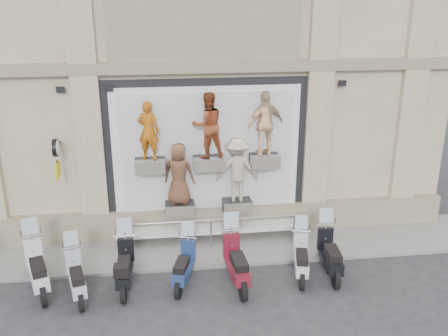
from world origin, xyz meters
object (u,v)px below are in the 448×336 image
Objects in this scene: guard_rail at (211,235)px; scooter_b at (36,260)px; scooter_c at (75,269)px; scooter_d at (124,258)px; clock_sign_bracket at (56,153)px; scooter_h at (331,246)px; scooter_e at (184,258)px; scooter_f at (236,254)px; scooter_g at (302,251)px.

scooter_b is at bearing -161.69° from guard_rail.
scooter_d is (1.08, 0.28, 0.05)m from scooter_c.
clock_sign_bracket is 7.30m from scooter_h.
scooter_e is 1.26m from scooter_f.
scooter_b is 1.16× the size of scooter_g.
scooter_h is at bearing -12.53° from scooter_c.
scooter_d is at bearing 171.54° from scooter_f.
clock_sign_bracket is at bearing 90.59° from scooter_c.
scooter_d is (2.02, -0.10, -0.05)m from scooter_b.
scooter_f is at bearing -171.01° from scooter_h.
clock_sign_bracket is 5.25m from scooter_f.
clock_sign_bracket is 0.60× the size of scooter_e.
scooter_c is at bearing -164.97° from scooter_g.
clock_sign_bracket reaches higher than scooter_e.
clock_sign_bracket is 2.76m from scooter_b.
scooter_d is 1.09× the size of scooter_g.
clock_sign_bracket is 4.25m from scooter_e.
scooter_d reaches higher than scooter_g.
scooter_g reaches higher than guard_rail.
scooter_g is at bearing -37.41° from guard_rail.
scooter_b is 1.00× the size of scooter_f.
scooter_h reaches higher than scooter_c.
scooter_g is 0.92× the size of scooter_h.
scooter_b is 1.01m from scooter_c.
scooter_c is (0.93, -0.37, -0.10)m from scooter_b.
scooter_c is (0.60, -2.24, -2.10)m from clock_sign_bracket.
scooter_d is at bearing -21.64° from scooter_b.
scooter_e is at bearing -117.63° from guard_rail.
clock_sign_bracket is 3.13m from scooter_c.
guard_rail is at bearing 13.83° from scooter_c.
scooter_d is 1.00× the size of scooter_h.
scooter_f is at bearing -22.85° from scooter_b.
scooter_g is (5.36, 0.19, -0.01)m from scooter_c.
scooter_f reaches higher than guard_rail.
scooter_b reaches higher than scooter_c.
scooter_h is (6.10, 0.21, 0.05)m from scooter_c.
scooter_c is at bearing -164.81° from scooter_d.
scooter_e is 1.00× the size of scooter_g.
scooter_e is at bearing -21.68° from scooter_b.
scooter_g is at bearing 15.46° from scooter_e.
clock_sign_bracket reaches higher than scooter_f.
scooter_d is 2.65m from scooter_f.
scooter_c is 5.37m from scooter_g.
scooter_h is (2.37, 0.16, -0.05)m from scooter_f.
scooter_c is at bearing -40.66° from scooter_b.
scooter_g is (1.64, 0.15, -0.11)m from scooter_f.
scooter_c is 1.02× the size of scooter_e.
scooter_b reaches higher than scooter_d.
guard_rail is 4.57m from clock_sign_bracket.
scooter_h is at bearing -16.90° from clock_sign_bracket.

